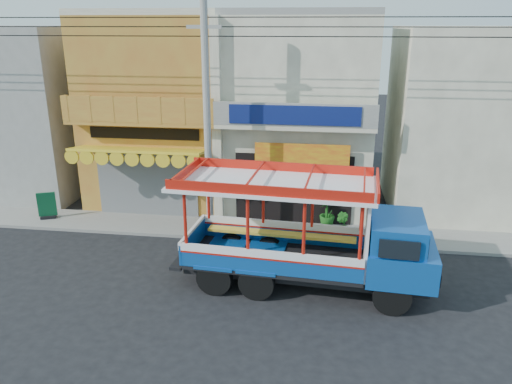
% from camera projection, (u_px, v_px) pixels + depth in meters
% --- Properties ---
extents(ground, '(90.00, 90.00, 0.00)m').
position_uv_depth(ground, '(218.00, 280.00, 15.77)').
color(ground, black).
rests_on(ground, ground).
extents(sidewalk, '(30.00, 2.00, 0.12)m').
position_uv_depth(sidewalk, '(240.00, 229.00, 19.50)').
color(sidewalk, slate).
rests_on(sidewalk, ground).
extents(shophouse_left, '(6.00, 7.50, 8.24)m').
position_uv_depth(shophouse_left, '(166.00, 108.00, 22.44)').
color(shophouse_left, '#B16727').
rests_on(shophouse_left, ground).
extents(shophouse_right, '(6.00, 6.75, 8.24)m').
position_uv_depth(shophouse_right, '(300.00, 111.00, 21.65)').
color(shophouse_right, '#B4AD93').
rests_on(shophouse_right, ground).
extents(party_pilaster, '(0.35, 0.30, 8.00)m').
position_uv_depth(party_pilaster, '(217.00, 125.00, 19.16)').
color(party_pilaster, '#B4AD93').
rests_on(party_pilaster, ground).
extents(filler_building_left, '(6.00, 6.00, 7.60)m').
position_uv_depth(filler_building_left, '(24.00, 111.00, 23.50)').
color(filler_building_left, gray).
rests_on(filler_building_left, ground).
extents(filler_building_right, '(6.00, 6.00, 7.60)m').
position_uv_depth(filler_building_right, '(467.00, 122.00, 20.86)').
color(filler_building_right, '#B4AD93').
rests_on(filler_building_right, ground).
extents(utility_pole, '(28.00, 0.26, 9.00)m').
position_uv_depth(utility_pole, '(211.00, 104.00, 17.36)').
color(utility_pole, gray).
rests_on(utility_pole, ground).
extents(songthaew_truck, '(7.84, 3.04, 3.59)m').
position_uv_depth(songthaew_truck, '(323.00, 236.00, 14.77)').
color(songthaew_truck, black).
rests_on(songthaew_truck, ground).
extents(green_sign, '(0.69, 0.54, 1.10)m').
position_uv_depth(green_sign, '(47.00, 208.00, 20.33)').
color(green_sign, black).
rests_on(green_sign, sidewalk).
extents(potted_plant_b, '(0.65, 0.65, 0.93)m').
position_uv_depth(potted_plant_b, '(342.00, 225.00, 18.57)').
color(potted_plant_b, '#195317').
rests_on(potted_plant_b, sidewalk).
extents(potted_plant_c, '(0.85, 0.85, 1.07)m').
position_uv_depth(potted_plant_c, '(327.00, 213.00, 19.52)').
color(potted_plant_c, '#195317').
rests_on(potted_plant_c, sidewalk).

